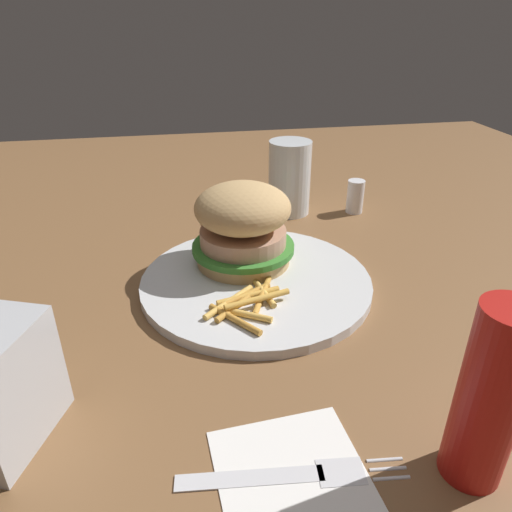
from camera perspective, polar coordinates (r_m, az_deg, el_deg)
The scene contains 9 objects.
ground_plane at distance 0.60m, azimuth 1.12°, elevation -3.06°, with size 1.60×1.60×0.00m, color brown.
plate at distance 0.58m, azimuth -0.00°, elevation -3.12°, with size 0.28×0.28×0.01m, color silver.
sandwich at distance 0.59m, azimuth -1.59°, elevation 3.82°, with size 0.13×0.13×0.10m.
fries_pile at distance 0.53m, azimuth -1.10°, elevation -5.56°, with size 0.11×0.10×0.01m.
napkin at distance 0.39m, azimuth 4.39°, elevation -24.87°, with size 0.11×0.11×0.00m, color white.
fork at distance 0.38m, azimuth 4.67°, elevation -24.62°, with size 0.03×0.17×0.00m.
drink_glass at distance 0.78m, azimuth 4.05°, elevation 9.14°, with size 0.07×0.07×0.12m.
ketchup_bottle at distance 0.37m, azimuth 26.39°, elevation -15.07°, with size 0.04×0.04×0.15m, color #B21914.
salt_shaker at distance 0.81m, azimuth 11.89°, elevation 7.05°, with size 0.03×0.03×0.06m, color white.
Camera 1 is at (-0.50, 0.11, 0.31)m, focal length 33.14 mm.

